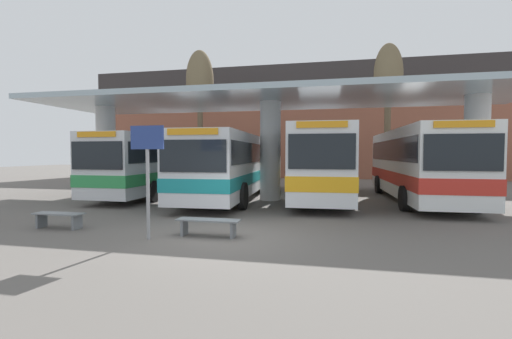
% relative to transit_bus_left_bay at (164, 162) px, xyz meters
% --- Properties ---
extents(ground_plane, '(100.00, 100.00, 0.00)m').
position_rel_transit_bus_left_bay_xyz_m(ground_plane, '(6.28, -8.85, -1.74)').
color(ground_plane, '#605B56').
extents(townhouse_backdrop, '(40.00, 0.58, 10.18)m').
position_rel_transit_bus_left_bay_xyz_m(townhouse_backdrop, '(6.28, 13.26, 4.19)').
color(townhouse_backdrop, brown).
rests_on(townhouse_backdrop, ground_plane).
extents(station_canopy, '(22.63, 6.59, 4.91)m').
position_rel_transit_bus_left_bay_xyz_m(station_canopy, '(6.28, -1.56, 2.39)').
color(station_canopy, silver).
rests_on(station_canopy, ground_plane).
extents(transit_bus_left_bay, '(2.75, 11.42, 3.11)m').
position_rel_transit_bus_left_bay_xyz_m(transit_bus_left_bay, '(0.00, 0.00, 0.00)').
color(transit_bus_left_bay, silver).
rests_on(transit_bus_left_bay, ground_plane).
extents(transit_bus_center_bay, '(3.14, 11.15, 3.09)m').
position_rel_transit_bus_left_bay_xyz_m(transit_bus_center_bay, '(4.28, -1.33, 0.00)').
color(transit_bus_center_bay, silver).
rests_on(transit_bus_center_bay, ground_plane).
extents(transit_bus_right_bay, '(3.00, 11.86, 3.33)m').
position_rel_transit_bus_left_bay_xyz_m(transit_bus_right_bay, '(8.54, -0.03, 0.12)').
color(transit_bus_right_bay, silver).
rests_on(transit_bus_right_bay, ground_plane).
extents(transit_bus_far_right_bay, '(2.96, 10.51, 3.29)m').
position_rel_transit_bus_left_bay_xyz_m(transit_bus_far_right_bay, '(13.06, -0.42, 0.09)').
color(transit_bus_far_right_bay, white).
rests_on(transit_bus_far_right_bay, ground_plane).
extents(waiting_bench_near_pillar, '(1.72, 0.44, 0.46)m').
position_rel_transit_bus_left_bay_xyz_m(waiting_bench_near_pillar, '(5.87, -9.06, -1.40)').
color(waiting_bench_near_pillar, slate).
rests_on(waiting_bench_near_pillar, ground_plane).
extents(waiting_bench_mid_platform, '(1.53, 0.44, 0.46)m').
position_rel_transit_bus_left_bay_xyz_m(waiting_bench_mid_platform, '(1.22, -9.06, -1.40)').
color(waiting_bench_mid_platform, slate).
rests_on(waiting_bench_mid_platform, ground_plane).
extents(info_sign_platform, '(0.90, 0.09, 2.92)m').
position_rel_transit_bus_left_bay_xyz_m(info_sign_platform, '(4.47, -9.67, 0.35)').
color(info_sign_platform, gray).
rests_on(info_sign_platform, ground_plane).
extents(poplar_tree_behind_left, '(2.09, 2.09, 10.09)m').
position_rel_transit_bus_left_bay_xyz_m(poplar_tree_behind_left, '(-0.70, 7.31, 5.81)').
color(poplar_tree_behind_left, brown).
rests_on(poplar_tree_behind_left, ground_plane).
extents(poplar_tree_behind_right, '(1.90, 1.90, 9.65)m').
position_rel_transit_bus_left_bay_xyz_m(poplar_tree_behind_right, '(12.89, 7.09, 5.51)').
color(poplar_tree_behind_right, brown).
rests_on(poplar_tree_behind_right, ground_plane).
extents(parked_car_street, '(4.65, 2.02, 2.20)m').
position_rel_transit_bus_left_bay_xyz_m(parked_car_street, '(-0.75, 10.48, -0.68)').
color(parked_car_street, '#B2B7BC').
rests_on(parked_car_street, ground_plane).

